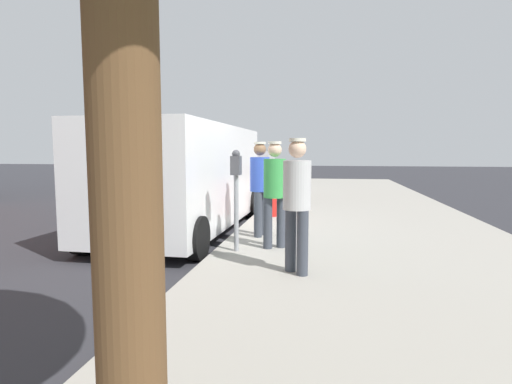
{
  "coord_description": "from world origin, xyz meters",
  "views": [
    {
      "loc": [
        2.65,
        -6.51,
        1.65
      ],
      "look_at": [
        1.65,
        -0.63,
        1.05
      ],
      "focal_mm": 28.53,
      "sensor_mm": 36.0,
      "label": 1
    }
  ],
  "objects": [
    {
      "name": "pedestrian_in_blue",
      "position": [
        1.52,
        0.52,
        1.1
      ],
      "size": [
        0.34,
        0.36,
        1.66
      ],
      "color": "#383D47",
      "rests_on": "sidewalk_slab"
    },
    {
      "name": "pedestrian_in_gray",
      "position": [
        2.32,
        -1.59,
        1.09
      ],
      "size": [
        0.34,
        0.34,
        1.65
      ],
      "color": "#383D47",
      "rests_on": "sidewalk_slab"
    },
    {
      "name": "pedestrian_in_green",
      "position": [
        1.89,
        -0.33,
        1.09
      ],
      "size": [
        0.34,
        0.34,
        1.65
      ],
      "color": "#383D47",
      "rests_on": "sidewalk_slab"
    },
    {
      "name": "ground_plane",
      "position": [
        0.0,
        0.0,
        0.0
      ],
      "size": [
        80.0,
        80.0,
        0.0
      ],
      "primitive_type": "plane",
      "color": "#2D2D33"
    },
    {
      "name": "sidewalk_slab",
      "position": [
        3.5,
        0.0,
        0.07
      ],
      "size": [
        5.0,
        32.0,
        0.15
      ],
      "primitive_type": "cube",
      "color": "#9E998E",
      "rests_on": "ground"
    },
    {
      "name": "fire_hydrant",
      "position": [
        1.45,
        2.71,
        0.57
      ],
      "size": [
        0.24,
        0.24,
        0.86
      ],
      "color": "red",
      "rests_on": "sidewalk_slab"
    },
    {
      "name": "parked_sedan_ahead",
      "position": [
        -0.21,
        9.42,
        0.75
      ],
      "size": [
        1.96,
        4.41,
        1.65
      ],
      "color": "#BCBCC1",
      "rests_on": "ground"
    },
    {
      "name": "parked_van",
      "position": [
        -0.15,
        1.37,
        1.15
      ],
      "size": [
        2.22,
        5.24,
        2.15
      ],
      "color": "white",
      "rests_on": "ground"
    },
    {
      "name": "parking_meter_near",
      "position": [
        1.35,
        -0.63,
        1.18
      ],
      "size": [
        0.14,
        0.18,
        1.52
      ],
      "color": "gray",
      "rests_on": "sidewalk_slab"
    }
  ]
}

